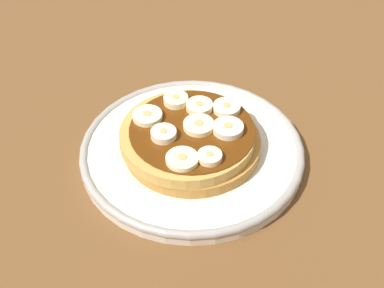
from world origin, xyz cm
name	(u,v)px	position (x,y,z in cm)	size (l,w,h in cm)	color
ground_plane	(192,166)	(0.00, 0.00, -1.50)	(140.00, 140.00, 3.00)	brown
plate	(192,151)	(0.00, 0.00, 0.92)	(25.46, 25.46, 1.72)	silver
pancake_stack	(188,139)	(-0.42, 0.17, 2.83)	(15.46, 15.68, 2.87)	#B67E38
banana_slice_0	(199,126)	(0.80, -0.12, 4.54)	(3.44, 3.44, 0.87)	#FBEFB6
banana_slice_1	(182,160)	(-2.77, -4.23, 4.50)	(3.45, 3.45, 0.78)	#F6EEB5
banana_slice_2	(162,132)	(-3.30, 0.47, 4.63)	(2.82, 2.82, 1.05)	#FAE6C1
banana_slice_3	(147,116)	(-3.94, 3.61, 4.53)	(3.35, 3.35, 0.86)	#F3F0BB
banana_slice_4	(228,129)	(3.57, -1.69, 4.59)	(3.40, 3.40, 0.97)	#F1E6C4
banana_slice_5	(175,101)	(-0.17, 5.03, 4.62)	(2.87, 2.87, 1.03)	#FDEFB4
banana_slice_6	(199,107)	(2.10, 2.98, 4.58)	(3.08, 3.08, 0.95)	beige
banana_slice_7	(227,108)	(4.90, 1.65, 4.55)	(3.15, 3.15, 0.90)	#F9F3C6
banana_slice_8	(213,156)	(0.39, -4.97, 4.55)	(2.61, 2.61, 0.89)	#F9EABA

